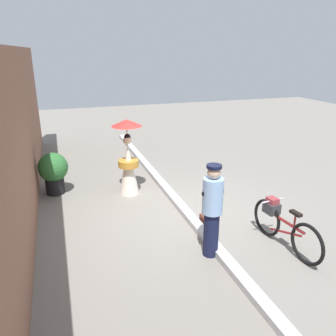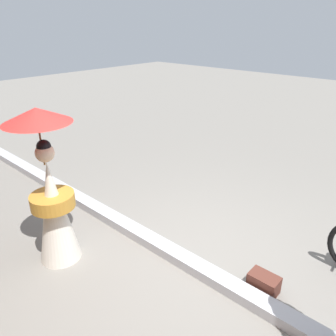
# 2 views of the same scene
# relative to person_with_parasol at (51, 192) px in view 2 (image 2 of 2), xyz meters

# --- Properties ---
(ground_plane) EXTENTS (30.00, 30.00, 0.00)m
(ground_plane) POSITION_rel_person_with_parasol_xyz_m (-1.45, -0.89, -0.88)
(ground_plane) COLOR gray
(sidewalk_curb) EXTENTS (14.00, 0.20, 0.12)m
(sidewalk_curb) POSITION_rel_person_with_parasol_xyz_m (-1.45, -0.89, -0.82)
(sidewalk_curb) COLOR #B2B2B7
(sidewalk_curb) RESTS_ON ground_plane
(person_with_parasol) EXTENTS (0.71, 0.71, 1.82)m
(person_with_parasol) POSITION_rel_person_with_parasol_xyz_m (0.00, 0.00, 0.00)
(person_with_parasol) COLOR silver
(person_with_parasol) RESTS_ON ground_plane
(backpack_on_pavement) EXTENTS (0.31, 0.20, 0.21)m
(backpack_on_pavement) POSITION_rel_person_with_parasol_xyz_m (-2.10, -1.13, -0.77)
(backpack_on_pavement) COLOR #592D23
(backpack_on_pavement) RESTS_ON ground_plane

